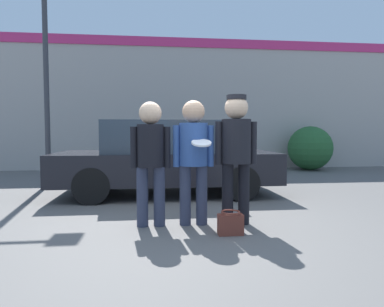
# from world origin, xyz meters

# --- Properties ---
(ground_plane) EXTENTS (56.00, 56.00, 0.00)m
(ground_plane) POSITION_xyz_m (0.00, 0.00, 0.00)
(ground_plane) COLOR #5B5956
(storefront_building) EXTENTS (24.00, 0.22, 4.36)m
(storefront_building) POSITION_xyz_m (0.00, 7.15, 2.21)
(storefront_building) COLOR #B2A89E
(storefront_building) RESTS_ON ground
(person_left) EXTENTS (0.52, 0.35, 1.62)m
(person_left) POSITION_xyz_m (-0.48, 0.04, 0.96)
(person_left) COLOR #2D3347
(person_left) RESTS_ON ground
(person_middle_with_frisbee) EXTENTS (0.54, 0.57, 1.64)m
(person_middle_with_frisbee) POSITION_xyz_m (0.08, 0.04, 0.98)
(person_middle_with_frisbee) COLOR #2D3347
(person_middle_with_frisbee) RESTS_ON ground
(person_right) EXTENTS (0.56, 0.39, 1.72)m
(person_right) POSITION_xyz_m (0.64, 0.00, 1.04)
(person_right) COLOR black
(person_right) RESTS_ON ground
(parked_car_near) EXTENTS (4.22, 1.95, 1.45)m
(parked_car_near) POSITION_xyz_m (-0.21, 2.39, 0.72)
(parked_car_near) COLOR black
(parked_car_near) RESTS_ON ground
(street_lamp) EXTENTS (1.16, 0.35, 5.51)m
(street_lamp) POSITION_xyz_m (-2.71, 3.97, 3.38)
(street_lamp) COLOR #38383D
(street_lamp) RESTS_ON ground
(shrub) EXTENTS (1.43, 1.43, 1.43)m
(shrub) POSITION_xyz_m (4.65, 6.24, 0.72)
(shrub) COLOR #285B2D
(shrub) RESTS_ON ground
(handbag) EXTENTS (0.30, 0.23, 0.29)m
(handbag) POSITION_xyz_m (0.47, -0.46, 0.14)
(handbag) COLOR brown
(handbag) RESTS_ON ground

